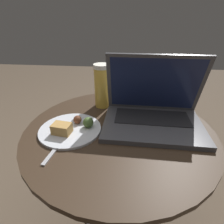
# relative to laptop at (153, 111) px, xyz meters

# --- Properties ---
(ground_plane) EXTENTS (6.00, 6.00, 0.00)m
(ground_plane) POSITION_rel_laptop_xyz_m (-0.13, -0.05, -0.59)
(ground_plane) COLOR brown
(table) EXTENTS (0.70, 0.70, 0.54)m
(table) POSITION_rel_laptop_xyz_m (-0.13, -0.05, -0.18)
(table) COLOR #515156
(table) RESTS_ON ground_plane
(laptop) EXTENTS (0.37, 0.26, 0.26)m
(laptop) POSITION_rel_laptop_xyz_m (0.00, 0.00, 0.00)
(laptop) COLOR #47474C
(laptop) RESTS_ON table
(beer_glass) EXTENTS (0.07, 0.07, 0.19)m
(beer_glass) POSITION_rel_laptop_xyz_m (-0.21, 0.13, 0.04)
(beer_glass) COLOR gold
(beer_glass) RESTS_ON table
(snack_plate) EXTENTS (0.22, 0.22, 0.05)m
(snack_plate) POSITION_rel_laptop_xyz_m (-0.30, -0.09, -0.04)
(snack_plate) COLOR silver
(snack_plate) RESTS_ON table
(fork) EXTENTS (0.04, 0.19, 0.00)m
(fork) POSITION_rel_laptop_xyz_m (-0.31, -0.16, -0.05)
(fork) COLOR #B2B2B7
(fork) RESTS_ON table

